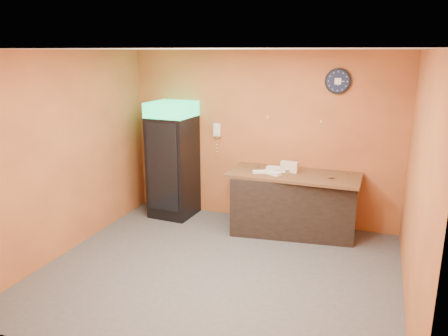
% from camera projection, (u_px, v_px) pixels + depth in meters
% --- Properties ---
extents(floor, '(4.50, 4.50, 0.00)m').
position_uv_depth(floor, '(219.00, 270.00, 5.71)').
color(floor, '#47474C').
rests_on(floor, ground).
extents(back_wall, '(4.50, 0.02, 2.80)m').
position_uv_depth(back_wall, '(261.00, 138.00, 7.16)').
color(back_wall, '#CE713A').
rests_on(back_wall, floor).
extents(left_wall, '(0.02, 4.00, 2.80)m').
position_uv_depth(left_wall, '(68.00, 153.00, 6.08)').
color(left_wall, '#CE713A').
rests_on(left_wall, floor).
extents(right_wall, '(0.02, 4.00, 2.80)m').
position_uv_depth(right_wall, '(418.00, 186.00, 4.61)').
color(right_wall, '#CE713A').
rests_on(right_wall, floor).
extents(ceiling, '(4.50, 4.00, 0.02)m').
position_uv_depth(ceiling, '(219.00, 49.00, 4.98)').
color(ceiling, white).
rests_on(ceiling, back_wall).
extents(beverage_cooler, '(0.73, 0.74, 1.97)m').
position_uv_depth(beverage_cooler, '(172.00, 162.00, 7.39)').
color(beverage_cooler, black).
rests_on(beverage_cooler, floor).
extents(prep_counter, '(1.93, 1.04, 0.92)m').
position_uv_depth(prep_counter, '(293.00, 204.00, 6.83)').
color(prep_counter, black).
rests_on(prep_counter, floor).
extents(wall_clock, '(0.39, 0.06, 0.39)m').
position_uv_depth(wall_clock, '(338.00, 81.00, 6.51)').
color(wall_clock, black).
rests_on(wall_clock, back_wall).
extents(wall_phone, '(0.12, 0.10, 0.22)m').
position_uv_depth(wall_phone, '(217.00, 130.00, 7.34)').
color(wall_phone, white).
rests_on(wall_phone, back_wall).
extents(butcher_paper, '(2.00, 0.94, 0.04)m').
position_uv_depth(butcher_paper, '(294.00, 175.00, 6.70)').
color(butcher_paper, brown).
rests_on(butcher_paper, prep_counter).
extents(sub_roll_stack, '(0.27, 0.12, 0.17)m').
position_uv_depth(sub_roll_stack, '(289.00, 167.00, 6.74)').
color(sub_roll_stack, beige).
rests_on(sub_roll_stack, butcher_paper).
extents(wrapped_sandwich_left, '(0.27, 0.19, 0.04)m').
position_uv_depth(wrapped_sandwich_left, '(261.00, 172.00, 6.71)').
color(wrapped_sandwich_left, white).
rests_on(wrapped_sandwich_left, butcher_paper).
extents(wrapped_sandwich_mid, '(0.32, 0.24, 0.04)m').
position_uv_depth(wrapped_sandwich_mid, '(272.00, 173.00, 6.65)').
color(wrapped_sandwich_mid, white).
rests_on(wrapped_sandwich_mid, butcher_paper).
extents(wrapped_sandwich_right, '(0.31, 0.13, 0.04)m').
position_uv_depth(wrapped_sandwich_right, '(276.00, 168.00, 6.91)').
color(wrapped_sandwich_right, white).
rests_on(wrapped_sandwich_right, butcher_paper).
extents(kitchen_tool, '(0.06, 0.06, 0.06)m').
position_uv_depth(kitchen_tool, '(287.00, 171.00, 6.69)').
color(kitchen_tool, silver).
rests_on(kitchen_tool, butcher_paper).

